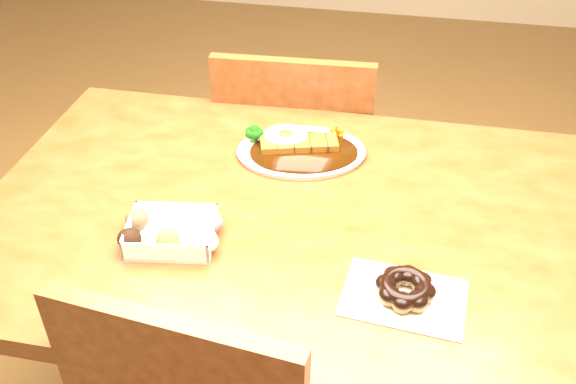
% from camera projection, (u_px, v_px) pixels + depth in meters
% --- Properties ---
extents(table, '(1.20, 0.80, 0.75)m').
position_uv_depth(table, '(287.00, 248.00, 1.30)').
color(table, '#47290E').
rests_on(table, ground).
extents(chair_far, '(0.44, 0.44, 0.87)m').
position_uv_depth(chair_far, '(298.00, 167.00, 1.84)').
color(chair_far, '#47290E').
rests_on(chair_far, ground).
extents(katsu_curry_plate, '(0.31, 0.25, 0.05)m').
position_uv_depth(katsu_curry_plate, '(299.00, 148.00, 1.40)').
color(katsu_curry_plate, white).
rests_on(katsu_curry_plate, table).
extents(donut_box, '(0.19, 0.14, 0.04)m').
position_uv_depth(donut_box, '(171.00, 231.00, 1.16)').
color(donut_box, white).
rests_on(donut_box, table).
extents(pon_de_ring, '(0.21, 0.16, 0.04)m').
position_uv_depth(pon_de_ring, '(405.00, 289.00, 1.05)').
color(pon_de_ring, silver).
rests_on(pon_de_ring, table).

